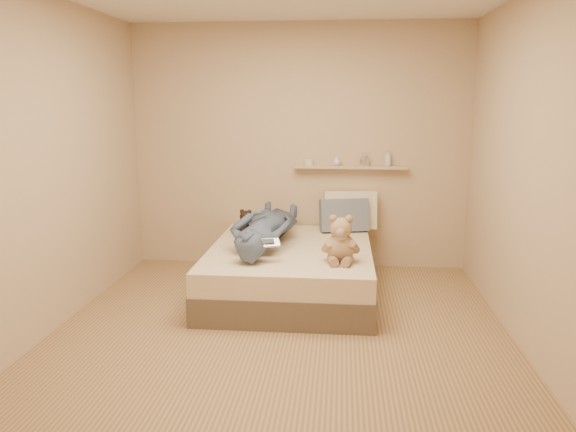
# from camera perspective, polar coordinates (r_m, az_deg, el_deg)

# --- Properties ---
(room) EXTENTS (3.80, 3.80, 3.80)m
(room) POSITION_cam_1_polar(r_m,az_deg,el_deg) (4.19, -0.85, 4.94)
(room) COLOR #A07B52
(room) RESTS_ON ground
(bed) EXTENTS (1.50, 1.90, 0.45)m
(bed) POSITION_cam_1_polar(r_m,az_deg,el_deg) (5.32, 0.29, -5.49)
(bed) COLOR brown
(bed) RESTS_ON floor
(game_console) EXTENTS (0.21, 0.14, 0.07)m
(game_console) POSITION_cam_1_polar(r_m,az_deg,el_deg) (4.70, -2.05, -2.75)
(game_console) COLOR silver
(game_console) RESTS_ON bed
(teddy_bear) EXTENTS (0.34, 0.32, 0.41)m
(teddy_bear) POSITION_cam_1_polar(r_m,az_deg,el_deg) (4.73, 5.37, -2.72)
(teddy_bear) COLOR #967852
(teddy_bear) RESTS_ON bed
(dark_plush) EXTENTS (0.18, 0.18, 0.28)m
(dark_plush) POSITION_cam_1_polar(r_m,az_deg,el_deg) (5.63, -4.27, -0.91)
(dark_plush) COLOR black
(dark_plush) RESTS_ON bed
(pillow_cream) EXTENTS (0.57, 0.26, 0.42)m
(pillow_cream) POSITION_cam_1_polar(r_m,az_deg,el_deg) (6.00, 6.34, 0.61)
(pillow_cream) COLOR beige
(pillow_cream) RESTS_ON bed
(pillow_grey) EXTENTS (0.53, 0.32, 0.36)m
(pillow_grey) POSITION_cam_1_polar(r_m,az_deg,el_deg) (5.87, 5.71, 0.07)
(pillow_grey) COLOR slate
(pillow_grey) RESTS_ON bed
(person) EXTENTS (0.66, 1.54, 0.36)m
(person) POSITION_cam_1_polar(r_m,az_deg,el_deg) (5.29, -2.37, -1.05)
(person) COLOR #435169
(person) RESTS_ON bed
(wall_shelf) EXTENTS (1.20, 0.12, 0.03)m
(wall_shelf) POSITION_cam_1_polar(r_m,az_deg,el_deg) (6.01, 6.33, 4.96)
(wall_shelf) COLOR tan
(wall_shelf) RESTS_ON wall_back
(shelf_bottles) EXTENTS (0.92, 0.09, 0.17)m
(shelf_bottles) POSITION_cam_1_polar(r_m,az_deg,el_deg) (6.00, 6.59, 5.70)
(shelf_bottles) COLOR silver
(shelf_bottles) RESTS_ON wall_shelf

